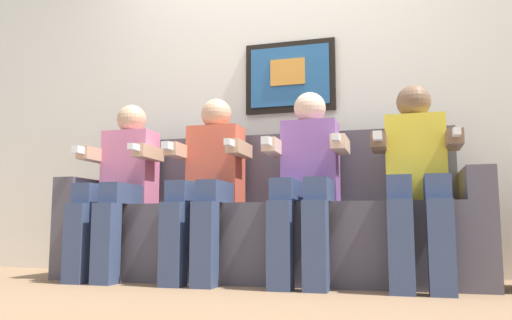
% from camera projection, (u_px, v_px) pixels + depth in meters
% --- Properties ---
extents(ground_plane, '(6.38, 6.38, 0.00)m').
position_uv_depth(ground_plane, '(248.00, 287.00, 2.78)').
color(ground_plane, '#8C6B4C').
extents(back_wall_assembly, '(4.91, 0.10, 2.60)m').
position_uv_depth(back_wall_assembly, '(280.00, 86.00, 3.67)').
color(back_wall_assembly, silver).
rests_on(back_wall_assembly, ground_plane).
extents(couch, '(2.51, 0.58, 0.90)m').
position_uv_depth(couch, '(264.00, 228.00, 3.13)').
color(couch, '#514C56').
rests_on(couch, ground_plane).
extents(person_leftmost, '(0.46, 0.56, 1.11)m').
position_uv_depth(person_leftmost, '(120.00, 180.00, 3.25)').
color(person_leftmost, pink).
rests_on(person_leftmost, ground_plane).
extents(person_left_center, '(0.46, 0.56, 1.11)m').
position_uv_depth(person_left_center, '(209.00, 178.00, 3.09)').
color(person_left_center, '#D8593F').
rests_on(person_left_center, ground_plane).
extents(person_right_center, '(0.46, 0.56, 1.11)m').
position_uv_depth(person_right_center, '(307.00, 175.00, 2.93)').
color(person_right_center, '#8C59A5').
rests_on(person_right_center, ground_plane).
extents(person_rightmost, '(0.46, 0.56, 1.11)m').
position_uv_depth(person_rightmost, '(417.00, 172.00, 2.77)').
color(person_rightmost, yellow).
rests_on(person_rightmost, ground_plane).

